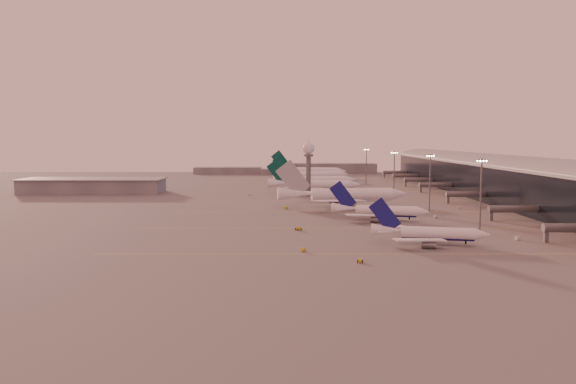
{
  "coord_description": "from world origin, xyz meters",
  "views": [
    {
      "loc": [
        -6.92,
        -186.18,
        31.4
      ],
      "look_at": [
        -6.32,
        60.31,
        8.04
      ],
      "focal_mm": 35.0,
      "sensor_mm": 36.0,
      "label": 1
    }
  ],
  "objects": [
    {
      "name": "gsv_catering_a",
      "position": [
        65.21,
        -13.74,
        2.09
      ],
      "size": [
        5.47,
        3.34,
        4.18
      ],
      "color": "silver",
      "rests_on": "ground"
    },
    {
      "name": "gsv_tug_far",
      "position": [
        16.58,
        108.72,
        0.5
      ],
      "size": [
        3.79,
        3.84,
        0.96
      ],
      "color": "gold",
      "rests_on": "ground"
    },
    {
      "name": "mast_c",
      "position": [
        50.0,
        110.0,
        13.74
      ],
      "size": [
        3.6,
        0.56,
        25.0
      ],
      "color": "#595C61",
      "rests_on": "ground"
    },
    {
      "name": "widebody_white",
      "position": [
        19.66,
        75.45,
        3.81
      ],
      "size": [
        62.28,
        49.6,
        21.97
      ],
      "color": "white",
      "rests_on": "ground"
    },
    {
      "name": "gsv_catering_b",
      "position": [
        70.84,
        65.05,
        1.9
      ],
      "size": [
        4.96,
        2.97,
        3.8
      ],
      "color": "silver",
      "rests_on": "ground"
    },
    {
      "name": "greentail_b",
      "position": [
        12.8,
        179.67,
        3.36
      ],
      "size": [
        52.33,
        42.18,
        19.0
      ],
      "color": "white",
      "rests_on": "ground"
    },
    {
      "name": "distant_horizon",
      "position": [
        2.62,
        325.14,
        3.89
      ],
      "size": [
        165.0,
        37.5,
        9.0
      ],
      "color": "slate",
      "rests_on": "ground"
    },
    {
      "name": "gsv_truck_b",
      "position": [
        52.66,
        35.0,
        1.17
      ],
      "size": [
        6.05,
        4.07,
        2.3
      ],
      "color": "silver",
      "rests_on": "ground"
    },
    {
      "name": "ground",
      "position": [
        0.0,
        0.0,
        0.0
      ],
      "size": [
        700.0,
        700.0,
        0.0
      ],
      "primitive_type": "plane",
      "color": "#5A5758",
      "rests_on": "ground"
    },
    {
      "name": "mast_d",
      "position": [
        48.0,
        200.0,
        13.74
      ],
      "size": [
        3.6,
        0.56,
        25.0
      ],
      "color": "#595C61",
      "rests_on": "ground"
    },
    {
      "name": "gsv_truck_c",
      "position": [
        -7.11,
        64.21,
        1.17
      ],
      "size": [
        5.04,
        5.77,
        2.3
      ],
      "color": "gold",
      "rests_on": "ground"
    },
    {
      "name": "greentail_d",
      "position": [
        11.22,
        268.51,
        3.95
      ],
      "size": [
        60.87,
        48.69,
        22.35
      ],
      "color": "white",
      "rests_on": "ground"
    },
    {
      "name": "terminal",
      "position": [
        107.88,
        110.09,
        10.52
      ],
      "size": [
        57.0,
        362.0,
        23.04
      ],
      "color": "black",
      "rests_on": "ground"
    },
    {
      "name": "taxiway_markings",
      "position": [
        30.0,
        56.0,
        0.01
      ],
      "size": [
        180.0,
        185.25,
        0.02
      ],
      "color": "#F2E855",
      "rests_on": "ground"
    },
    {
      "name": "narrowbody_near",
      "position": [
        35.67,
        -20.77,
        2.8
      ],
      "size": [
        34.91,
        27.56,
        13.83
      ],
      "color": "white",
      "rests_on": "ground"
    },
    {
      "name": "gsv_tug_near",
      "position": [
        11.78,
        -45.95,
        0.47
      ],
      "size": [
        2.47,
        3.49,
        0.91
      ],
      "color": "gold",
      "rests_on": "ground"
    },
    {
      "name": "hangar",
      "position": [
        -120.0,
        140.0,
        4.32
      ],
      "size": [
        82.0,
        27.0,
        8.5
      ],
      "color": "slate",
      "rests_on": "ground"
    },
    {
      "name": "narrowbody_mid",
      "position": [
        29.04,
        29.54,
        3.05
      ],
      "size": [
        37.79,
        29.76,
        15.08
      ],
      "color": "white",
      "rests_on": "ground"
    },
    {
      "name": "radar_tower",
      "position": [
        5.0,
        120.0,
        20.95
      ],
      "size": [
        6.4,
        6.4,
        31.1
      ],
      "color": "#595C61",
      "rests_on": "ground"
    },
    {
      "name": "greentail_a",
      "position": [
        9.13,
        140.85,
        3.51
      ],
      "size": [
        54.7,
        44.02,
        19.87
      ],
      "color": "white",
      "rests_on": "ground"
    },
    {
      "name": "gsv_tug_mid",
      "position": [
        -2.88,
        4.69,
        0.56
      ],
      "size": [
        3.96,
        4.43,
        1.08
      ],
      "color": "gold",
      "rests_on": "ground"
    },
    {
      "name": "greentail_c",
      "position": [
        11.53,
        219.4,
        3.74
      ],
      "size": [
        56.7,
        45.15,
        21.16
      ],
      "color": "white",
      "rests_on": "ground"
    },
    {
      "name": "gsv_truck_a",
      "position": [
        -2.06,
        -31.68,
        1.08
      ],
      "size": [
        5.03,
        4.99,
        2.11
      ],
      "color": "gold",
      "rests_on": "ground"
    },
    {
      "name": "gsv_tug_hangar",
      "position": [
        34.16,
        147.0,
        0.46
      ],
      "size": [
        3.61,
        2.98,
        0.89
      ],
      "color": "gold",
      "rests_on": "ground"
    },
    {
      "name": "mast_b",
      "position": [
        55.0,
        55.0,
        13.74
      ],
      "size": [
        3.6,
        0.56,
        25.0
      ],
      "color": "#595C61",
      "rests_on": "ground"
    },
    {
      "name": "gsv_truck_d",
      "position": [
        -27.78,
        125.11,
        1.08
      ],
      "size": [
        3.79,
        5.56,
        2.12
      ],
      "color": "silver",
      "rests_on": "ground"
    },
    {
      "name": "mast_a",
      "position": [
        58.0,
        0.0,
        13.74
      ],
      "size": [
        3.6,
        0.56,
        25.0
      ],
      "color": "#595C61",
      "rests_on": "ground"
    }
  ]
}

